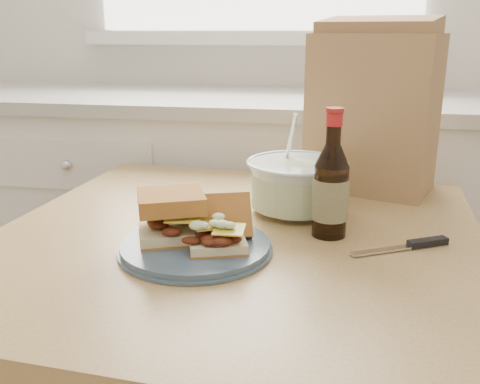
% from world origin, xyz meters
% --- Properties ---
extents(cabinet_run, '(2.50, 0.64, 0.94)m').
position_xyz_m(cabinet_run, '(-0.00, 1.70, 0.47)').
color(cabinet_run, white).
rests_on(cabinet_run, ground).
extents(dining_table, '(0.99, 0.99, 0.77)m').
position_xyz_m(dining_table, '(0.13, 0.85, 0.66)').
color(dining_table, tan).
rests_on(dining_table, ground).
extents(plate, '(0.26, 0.26, 0.02)m').
position_xyz_m(plate, '(0.08, 0.76, 0.78)').
color(plate, '#405568').
rests_on(plate, dining_table).
extents(sandwich_left, '(0.15, 0.14, 0.09)m').
position_xyz_m(sandwich_left, '(0.03, 0.77, 0.83)').
color(sandwich_left, beige).
rests_on(sandwich_left, plate).
extents(sandwich_right, '(0.12, 0.16, 0.08)m').
position_xyz_m(sandwich_right, '(0.12, 0.76, 0.82)').
color(sandwich_right, beige).
rests_on(sandwich_right, plate).
extents(coleslaw_bowl, '(0.22, 0.22, 0.22)m').
position_xyz_m(coleslaw_bowl, '(0.24, 1.01, 0.83)').
color(coleslaw_bowl, white).
rests_on(coleslaw_bowl, dining_table).
extents(beer_bottle, '(0.07, 0.07, 0.24)m').
position_xyz_m(beer_bottle, '(0.31, 0.88, 0.87)').
color(beer_bottle, black).
rests_on(beer_bottle, dining_table).
extents(knife, '(0.18, 0.11, 0.01)m').
position_xyz_m(knife, '(0.47, 0.85, 0.78)').
color(knife, silver).
rests_on(knife, dining_table).
extents(paper_bag, '(0.33, 0.27, 0.37)m').
position_xyz_m(paper_bag, '(0.40, 1.22, 0.96)').
color(paper_bag, '#AA7B52').
rests_on(paper_bag, dining_table).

